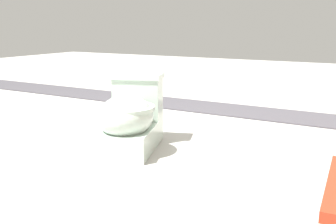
# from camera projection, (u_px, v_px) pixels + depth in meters

# --- Properties ---
(ground_plane) EXTENTS (14.00, 14.00, 0.00)m
(ground_plane) POSITION_uv_depth(u_px,v_px,m) (124.00, 139.00, 2.99)
(ground_plane) COLOR #A8A59E
(gravel_strip) EXTENTS (0.56, 8.00, 0.01)m
(gravel_strip) POSITION_uv_depth(u_px,v_px,m) (245.00, 111.00, 3.91)
(gravel_strip) COLOR #423F44
(gravel_strip) RESTS_ON ground
(toilet) EXTENTS (0.71, 0.55, 0.52)m
(toilet) POSITION_uv_depth(u_px,v_px,m) (130.00, 119.00, 2.70)
(toilet) COLOR #B2C6B7
(toilet) RESTS_ON ground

